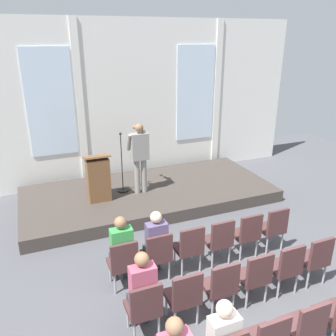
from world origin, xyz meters
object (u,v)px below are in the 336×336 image
at_px(chair_r0_c1, 157,253).
at_px(chair_r2_c3, 305,325).
at_px(audience_r0_c0, 121,248).
at_px(speaker, 140,153).
at_px(chair_r0_c3, 219,239).
at_px(chair_r0_c5, 273,226).
at_px(mic_stand, 123,179).
at_px(chair_r1_c0, 144,306).
at_px(chair_r1_c5, 315,257).
at_px(audience_r1_c0, 142,289).
at_px(chair_r1_c1, 184,295).
at_px(chair_r1_c2, 221,284).
at_px(chair_r0_c4, 247,232).
at_px(chair_r1_c3, 255,274).
at_px(audience_r0_c1, 156,241).
at_px(chair_r0_c0, 123,261).
at_px(lectern, 98,178).
at_px(chair_r0_c2, 189,246).
at_px(chair_r1_c4, 286,265).

relative_size(chair_r0_c1, chair_r2_c3, 1.00).
bearing_deg(audience_r0_c0, speaker, 66.47).
bearing_deg(chair_r0_c3, chair_r0_c5, 0.00).
distance_m(speaker, mic_stand, 0.84).
bearing_deg(chair_r1_c0, chair_r1_c5, 0.00).
distance_m(audience_r1_c0, chair_r1_c1, 0.66).
distance_m(audience_r0_c0, chair_r0_c1, 0.65).
bearing_deg(chair_r2_c3, speaker, 96.08).
distance_m(chair_r0_c5, chair_r1_c2, 2.14).
bearing_deg(chair_r0_c1, chair_r1_c0, -118.78).
relative_size(audience_r1_c0, chair_r1_c1, 1.47).
bearing_deg(audience_r0_c0, chair_r0_c3, -2.51).
height_order(chair_r0_c4, chair_r1_c3, same).
bearing_deg(audience_r0_c1, chair_r0_c0, -172.37).
height_order(chair_r0_c0, audience_r0_c0, audience_r0_c0).
distance_m(speaker, chair_r0_c1, 3.18).
distance_m(mic_stand, chair_r1_c1, 4.33).
xyz_separation_m(lectern, chair_r0_c2, (1.01, -2.96, -0.32)).
xyz_separation_m(chair_r0_c1, chair_r1_c5, (2.44, -1.11, 0.00)).
xyz_separation_m(speaker, chair_r0_c0, (-1.27, -3.00, -0.81)).
xyz_separation_m(mic_stand, chair_r0_c5, (2.18, -3.21, -0.10)).
bearing_deg(audience_r0_c1, chair_r1_c4, -33.09).
height_order(chair_r1_c1, chair_r1_c4, same).
bearing_deg(chair_r0_c4, chair_r1_c2, -137.68).
bearing_deg(chair_r1_c0, chair_r0_c1, 61.22).
distance_m(chair_r0_c3, chair_r2_c3, 2.22).
height_order(lectern, chair_r1_c4, lectern).
distance_m(chair_r0_c3, chair_r1_c2, 1.27).
relative_size(chair_r1_c0, chair_r2_c3, 1.00).
relative_size(lectern, audience_r0_c1, 0.88).
relative_size(chair_r0_c0, chair_r1_c0, 1.00).
xyz_separation_m(lectern, chair_r0_c4, (2.23, -2.96, -0.32)).
bearing_deg(chair_r0_c0, chair_r0_c1, 0.00).
distance_m(chair_r0_c1, chair_r1_c0, 1.27).
bearing_deg(chair_r0_c5, mic_stand, 124.16).
distance_m(chair_r0_c2, chair_r1_c5, 2.14).
bearing_deg(speaker, chair_r1_c3, -82.29).
xyz_separation_m(chair_r1_c0, chair_r2_c3, (1.83, -1.11, 0.00)).
bearing_deg(chair_r2_c3, lectern, 107.36).
distance_m(speaker, lectern, 1.17).
distance_m(speaker, chair_r1_c3, 4.22).
distance_m(mic_stand, chair_r1_c3, 4.43).
distance_m(chair_r0_c5, chair_r1_c0, 3.24).
relative_size(chair_r1_c2, chair_r1_c5, 1.00).
height_order(lectern, chair_r0_c4, lectern).
relative_size(chair_r0_c2, chair_r0_c5, 1.00).
distance_m(lectern, chair_r1_c0, 4.09).
relative_size(chair_r0_c1, chair_r0_c2, 1.00).
bearing_deg(mic_stand, chair_r1_c0, -101.32).
relative_size(chair_r0_c1, chair_r0_c3, 1.00).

